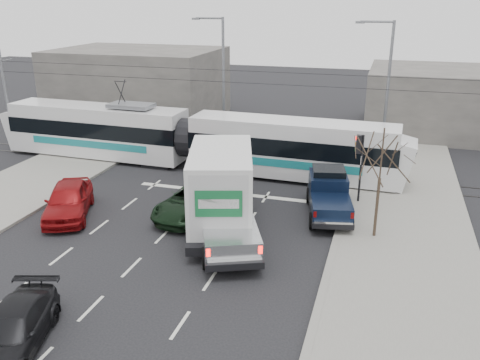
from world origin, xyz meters
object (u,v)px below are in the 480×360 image
(silver_pickup, at_px, (226,214))
(bare_tree, at_px, (382,159))
(traffic_signal, at_px, (359,154))
(dark_car, at_px, (12,331))
(street_lamp_near, at_px, (385,85))
(street_lamp_far, at_px, (221,73))
(red_car, at_px, (68,200))
(box_truck, at_px, (222,188))
(navy_pickup, at_px, (329,193))
(green_car, at_px, (194,201))
(tram, at_px, (188,139))

(silver_pickup, bearing_deg, bare_tree, -6.49)
(traffic_signal, xyz_separation_m, dark_car, (-9.25, -15.07, -2.08))
(bare_tree, height_order, silver_pickup, bare_tree)
(street_lamp_near, height_order, street_lamp_far, same)
(silver_pickup, height_order, red_car, silver_pickup)
(box_truck, distance_m, navy_pickup, 5.60)
(traffic_signal, bearing_deg, bare_tree, -74.24)
(green_car, xyz_separation_m, red_car, (-5.93, -1.87, 0.11))
(street_lamp_near, relative_size, green_car, 1.71)
(silver_pickup, relative_size, green_car, 1.33)
(tram, bearing_deg, street_lamp_far, 90.67)
(traffic_signal, relative_size, box_truck, 0.43)
(tram, distance_m, green_car, 7.83)
(bare_tree, bearing_deg, navy_pickup, 136.03)
(tram, relative_size, green_car, 4.88)
(silver_pickup, height_order, green_car, silver_pickup)
(navy_pickup, xyz_separation_m, dark_car, (-7.99, -13.38, -0.41))
(street_lamp_near, relative_size, box_truck, 1.08)
(bare_tree, bearing_deg, box_truck, -174.32)
(street_lamp_near, xyz_separation_m, red_car, (-14.44, -13.22, -4.27))
(tram, height_order, green_car, tram)
(traffic_signal, relative_size, green_car, 0.68)
(bare_tree, relative_size, street_lamp_far, 0.56)
(silver_pickup, height_order, dark_car, silver_pickup)
(bare_tree, xyz_separation_m, green_car, (-8.79, 0.15, -3.06))
(traffic_signal, distance_m, silver_pickup, 8.09)
(street_lamp_near, height_order, navy_pickup, street_lamp_near)
(street_lamp_far, distance_m, navy_pickup, 15.17)
(navy_pickup, height_order, red_car, navy_pickup)
(tram, distance_m, navy_pickup, 10.76)
(red_car, bearing_deg, bare_tree, -17.91)
(bare_tree, relative_size, red_car, 1.01)
(traffic_signal, distance_m, green_car, 8.81)
(street_lamp_near, height_order, silver_pickup, street_lamp_near)
(street_lamp_far, relative_size, green_car, 1.71)
(bare_tree, distance_m, red_car, 15.11)
(red_car, bearing_deg, navy_pickup, -6.52)
(traffic_signal, bearing_deg, navy_pickup, -126.59)
(traffic_signal, xyz_separation_m, navy_pickup, (-1.26, -1.69, -1.67))
(bare_tree, bearing_deg, tram, 148.66)
(traffic_signal, height_order, dark_car, traffic_signal)
(box_truck, xyz_separation_m, navy_pickup, (4.64, 3.00, -0.88))
(box_truck, relative_size, red_car, 1.70)
(bare_tree, bearing_deg, street_lamp_far, 131.12)
(silver_pickup, relative_size, red_car, 1.42)
(navy_pickup, bearing_deg, silver_pickup, -145.37)
(box_truck, height_order, navy_pickup, box_truck)
(bare_tree, xyz_separation_m, tram, (-11.91, 7.25, -1.94))
(navy_pickup, bearing_deg, box_truck, -158.94)
(traffic_signal, relative_size, tram, 0.14)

